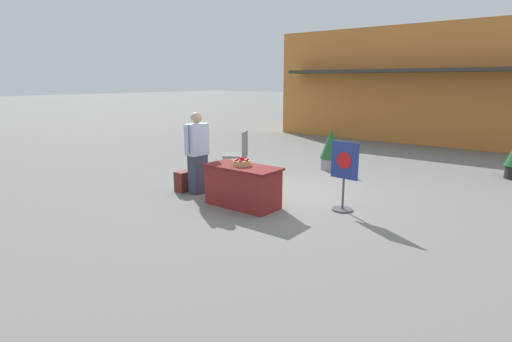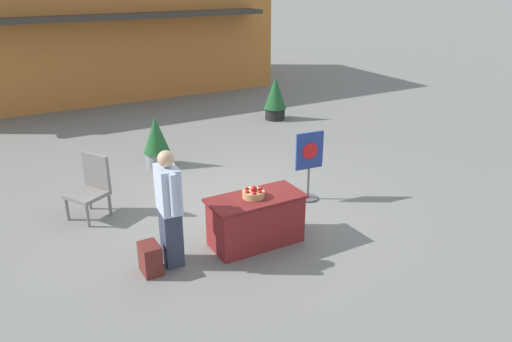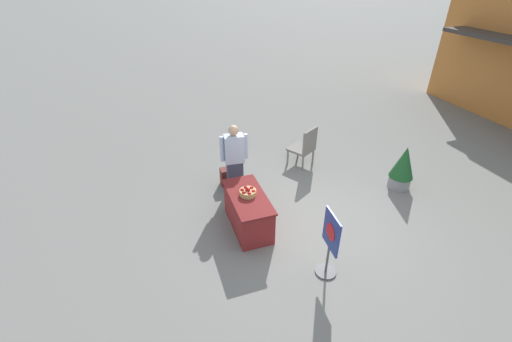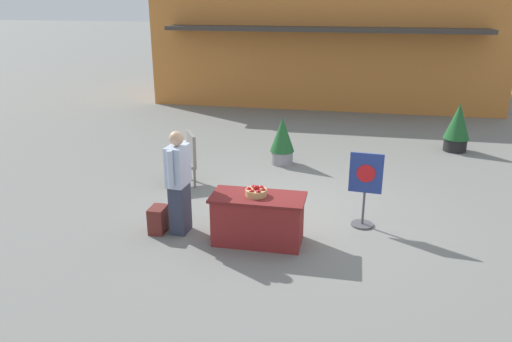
{
  "view_description": "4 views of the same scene",
  "coord_description": "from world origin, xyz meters",
  "px_view_note": "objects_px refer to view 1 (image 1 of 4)",
  "views": [
    {
      "loc": [
        4.12,
        -6.55,
        2.25
      ],
      "look_at": [
        -0.31,
        -0.89,
        0.61
      ],
      "focal_mm": 28.0,
      "sensor_mm": 36.0,
      "label": 1
    },
    {
      "loc": [
        -3.59,
        -6.81,
        3.76
      ],
      "look_at": [
        -0.16,
        -0.77,
        0.96
      ],
      "focal_mm": 35.0,
      "sensor_mm": 36.0,
      "label": 2
    },
    {
      "loc": [
        4.63,
        -2.73,
        4.52
      ],
      "look_at": [
        -0.88,
        -0.85,
        0.95
      ],
      "focal_mm": 24.0,
      "sensor_mm": 36.0,
      "label": 3
    },
    {
      "loc": [
        0.92,
        -7.86,
        3.56
      ],
      "look_at": [
        -0.5,
        -0.78,
        0.99
      ],
      "focal_mm": 35.0,
      "sensor_mm": 36.0,
      "label": 4
    }
  ],
  "objects_px": {
    "poster_board": "(344,175)",
    "potted_plant_far_right": "(331,149)",
    "person_visitor": "(197,153)",
    "apple_basket": "(242,162)",
    "backpack": "(184,181)",
    "display_table": "(243,186)",
    "patio_chair": "(240,150)"
  },
  "relations": [
    {
      "from": "poster_board",
      "to": "potted_plant_far_right",
      "type": "distance_m",
      "value": 3.37
    },
    {
      "from": "person_visitor",
      "to": "poster_board",
      "type": "bearing_deg",
      "value": 20.0
    },
    {
      "from": "apple_basket",
      "to": "backpack",
      "type": "xyz_separation_m",
      "value": [
        -1.57,
        0.0,
        -0.6
      ]
    },
    {
      "from": "display_table",
      "to": "patio_chair",
      "type": "relative_size",
      "value": 1.36
    },
    {
      "from": "patio_chair",
      "to": "person_visitor",
      "type": "bearing_deg",
      "value": 76.27
    },
    {
      "from": "display_table",
      "to": "potted_plant_far_right",
      "type": "height_order",
      "value": "potted_plant_far_right"
    },
    {
      "from": "poster_board",
      "to": "patio_chair",
      "type": "bearing_deg",
      "value": -104.53
    },
    {
      "from": "display_table",
      "to": "patio_chair",
      "type": "bearing_deg",
      "value": 131.4
    },
    {
      "from": "person_visitor",
      "to": "potted_plant_far_right",
      "type": "relative_size",
      "value": 1.57
    },
    {
      "from": "display_table",
      "to": "potted_plant_far_right",
      "type": "distance_m",
      "value": 3.77
    },
    {
      "from": "backpack",
      "to": "patio_chair",
      "type": "bearing_deg",
      "value": 97.0
    },
    {
      "from": "person_visitor",
      "to": "poster_board",
      "type": "xyz_separation_m",
      "value": [
        2.82,
        0.79,
        -0.19
      ]
    },
    {
      "from": "person_visitor",
      "to": "backpack",
      "type": "relative_size",
      "value": 3.91
    },
    {
      "from": "display_table",
      "to": "potted_plant_far_right",
      "type": "xyz_separation_m",
      "value": [
        -0.2,
        3.76,
        0.17
      ]
    },
    {
      "from": "patio_chair",
      "to": "poster_board",
      "type": "bearing_deg",
      "value": 129.99
    },
    {
      "from": "person_visitor",
      "to": "backpack",
      "type": "distance_m",
      "value": 0.72
    },
    {
      "from": "patio_chair",
      "to": "potted_plant_far_right",
      "type": "distance_m",
      "value": 2.34
    },
    {
      "from": "person_visitor",
      "to": "patio_chair",
      "type": "relative_size",
      "value": 1.6
    },
    {
      "from": "apple_basket",
      "to": "patio_chair",
      "type": "xyz_separation_m",
      "value": [
        -1.83,
        2.1,
        -0.27
      ]
    },
    {
      "from": "potted_plant_far_right",
      "to": "person_visitor",
      "type": "bearing_deg",
      "value": -106.2
    },
    {
      "from": "person_visitor",
      "to": "poster_board",
      "type": "distance_m",
      "value": 2.93
    },
    {
      "from": "display_table",
      "to": "potted_plant_far_right",
      "type": "relative_size",
      "value": 1.33
    },
    {
      "from": "apple_basket",
      "to": "poster_board",
      "type": "distance_m",
      "value": 1.82
    },
    {
      "from": "poster_board",
      "to": "apple_basket",
      "type": "bearing_deg",
      "value": -56.0
    },
    {
      "from": "poster_board",
      "to": "potted_plant_far_right",
      "type": "xyz_separation_m",
      "value": [
        -1.76,
        2.87,
        -0.1
      ]
    },
    {
      "from": "apple_basket",
      "to": "potted_plant_far_right",
      "type": "xyz_separation_m",
      "value": [
        -0.17,
        3.75,
        -0.27
      ]
    },
    {
      "from": "apple_basket",
      "to": "display_table",
      "type": "bearing_deg",
      "value": -19.68
    },
    {
      "from": "poster_board",
      "to": "patio_chair",
      "type": "relative_size",
      "value": 1.2
    },
    {
      "from": "display_table",
      "to": "patio_chair",
      "type": "height_order",
      "value": "patio_chair"
    },
    {
      "from": "apple_basket",
      "to": "potted_plant_far_right",
      "type": "bearing_deg",
      "value": 92.57
    },
    {
      "from": "potted_plant_far_right",
      "to": "display_table",
      "type": "bearing_deg",
      "value": -86.97
    },
    {
      "from": "potted_plant_far_right",
      "to": "poster_board",
      "type": "bearing_deg",
      "value": -58.54
    }
  ]
}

